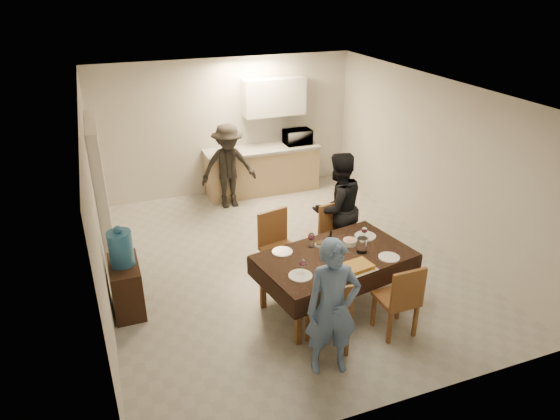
% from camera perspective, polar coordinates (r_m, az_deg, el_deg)
% --- Properties ---
extents(floor, '(5.00, 6.00, 0.02)m').
position_cam_1_polar(floor, '(7.63, 0.21, -5.88)').
color(floor, '#A5A5A0').
rests_on(floor, ground).
extents(ceiling, '(5.00, 6.00, 0.02)m').
position_cam_1_polar(ceiling, '(6.67, 0.25, 13.61)').
color(ceiling, white).
rests_on(ceiling, wall_back).
extents(wall_back, '(5.00, 0.02, 2.60)m').
position_cam_1_polar(wall_back, '(9.76, -6.10, 9.40)').
color(wall_back, beige).
rests_on(wall_back, floor).
extents(wall_front, '(5.00, 0.02, 2.60)m').
position_cam_1_polar(wall_front, '(4.69, 13.50, -9.91)').
color(wall_front, beige).
rests_on(wall_front, floor).
extents(wall_left, '(0.02, 6.00, 2.60)m').
position_cam_1_polar(wall_left, '(6.66, -20.33, 0.16)').
color(wall_left, beige).
rests_on(wall_left, floor).
extents(wall_right, '(0.02, 6.00, 2.60)m').
position_cam_1_polar(wall_right, '(8.22, 16.84, 5.36)').
color(wall_right, beige).
rests_on(wall_right, floor).
extents(stub_partition, '(0.15, 1.40, 2.10)m').
position_cam_1_polar(stub_partition, '(7.86, -19.78, 2.08)').
color(stub_partition, silver).
rests_on(stub_partition, floor).
extents(kitchen_base_cabinet, '(2.20, 0.60, 0.86)m').
position_cam_1_polar(kitchen_base_cabinet, '(9.90, -2.03, 4.46)').
color(kitchen_base_cabinet, tan).
rests_on(kitchen_base_cabinet, floor).
extents(kitchen_worktop, '(2.24, 0.64, 0.05)m').
position_cam_1_polar(kitchen_worktop, '(9.75, -2.07, 6.96)').
color(kitchen_worktop, '#999894').
rests_on(kitchen_worktop, kitchen_base_cabinet).
extents(upper_cabinet, '(1.20, 0.34, 0.70)m').
position_cam_1_polar(upper_cabinet, '(9.72, -0.71, 12.81)').
color(upper_cabinet, silver).
rests_on(upper_cabinet, wall_back).
extents(dining_table, '(2.09, 1.45, 0.75)m').
position_cam_1_polar(dining_table, '(6.37, 6.30, -5.40)').
color(dining_table, black).
rests_on(dining_table, floor).
extents(chair_near_left, '(0.48, 0.48, 0.52)m').
position_cam_1_polar(chair_near_left, '(5.65, 5.91, -11.40)').
color(chair_near_left, brown).
rests_on(chair_near_left, floor).
extents(chair_near_right, '(0.45, 0.45, 0.52)m').
position_cam_1_polar(chair_near_right, '(6.04, 13.71, -9.34)').
color(chair_near_right, brown).
rests_on(chair_near_right, floor).
extents(chair_far_left, '(0.56, 0.57, 0.56)m').
position_cam_1_polar(chair_far_left, '(6.77, 0.39, -4.08)').
color(chair_far_left, brown).
rests_on(chair_far_left, floor).
extents(chair_far_right, '(0.52, 0.52, 0.54)m').
position_cam_1_polar(chair_far_right, '(7.12, 7.18, -2.96)').
color(chair_far_right, brown).
rests_on(chair_far_right, floor).
extents(console, '(0.37, 0.73, 0.68)m').
position_cam_1_polar(console, '(6.74, -17.11, -8.37)').
color(console, black).
rests_on(console, floor).
extents(water_jug, '(0.30, 0.30, 0.45)m').
position_cam_1_polar(water_jug, '(6.46, -17.74, -4.20)').
color(water_jug, teal).
rests_on(water_jug, console).
extents(wine_bottle, '(0.08, 0.08, 0.33)m').
position_cam_1_polar(wine_bottle, '(6.29, 5.78, -3.71)').
color(wine_bottle, black).
rests_on(wine_bottle, dining_table).
extents(water_pitcher, '(0.13, 0.13, 0.20)m').
position_cam_1_polar(water_pitcher, '(6.42, 9.36, -3.98)').
color(water_pitcher, white).
rests_on(water_pitcher, dining_table).
extents(savoury_tart, '(0.48, 0.39, 0.05)m').
position_cam_1_polar(savoury_tart, '(6.10, 8.76, -6.41)').
color(savoury_tart, gold).
rests_on(savoury_tart, dining_table).
extents(salad_bowl, '(0.18, 0.18, 0.07)m').
position_cam_1_polar(salad_bowl, '(6.60, 7.98, -3.65)').
color(salad_bowl, white).
rests_on(salad_bowl, dining_table).
extents(mushroom_dish, '(0.19, 0.19, 0.03)m').
position_cam_1_polar(mushroom_dish, '(6.55, 4.84, -3.94)').
color(mushroom_dish, white).
rests_on(mushroom_dish, dining_table).
extents(wine_glass_a, '(0.09, 0.09, 0.20)m').
position_cam_1_polar(wine_glass_a, '(5.91, 2.63, -6.44)').
color(wine_glass_a, white).
rests_on(wine_glass_a, dining_table).
extents(wine_glass_b, '(0.08, 0.08, 0.18)m').
position_cam_1_polar(wine_glass_b, '(6.74, 9.61, -2.60)').
color(wine_glass_b, white).
rests_on(wine_glass_b, dining_table).
extents(wine_glass_c, '(0.09, 0.09, 0.20)m').
position_cam_1_polar(wine_glass_c, '(6.46, 3.59, -3.43)').
color(wine_glass_c, white).
rests_on(wine_glass_c, dining_table).
extents(plate_near_left, '(0.28, 0.28, 0.02)m').
position_cam_1_polar(plate_near_left, '(5.90, 2.35, -7.51)').
color(plate_near_left, white).
rests_on(plate_near_left, dining_table).
extents(plate_near_right, '(0.27, 0.27, 0.02)m').
position_cam_1_polar(plate_near_right, '(6.40, 12.35, -5.31)').
color(plate_near_right, white).
rests_on(plate_near_right, dining_table).
extents(plate_far_left, '(0.26, 0.26, 0.02)m').
position_cam_1_polar(plate_far_left, '(6.38, 0.26, -4.78)').
color(plate_far_left, white).
rests_on(plate_far_left, dining_table).
extents(plate_far_right, '(0.29, 0.29, 0.02)m').
position_cam_1_polar(plate_far_right, '(6.84, 9.72, -2.94)').
color(plate_far_right, white).
rests_on(plate_far_right, dining_table).
extents(microwave, '(0.53, 0.36, 0.29)m').
position_cam_1_polar(microwave, '(9.95, 2.02, 8.36)').
color(microwave, silver).
rests_on(microwave, kitchen_worktop).
extents(person_near, '(0.65, 0.49, 1.59)m').
position_cam_1_polar(person_near, '(5.34, 6.02, -11.12)').
color(person_near, '#536F9D').
rests_on(person_near, floor).
extents(person_far, '(0.92, 0.77, 1.71)m').
position_cam_1_polar(person_far, '(7.36, 6.58, 0.23)').
color(person_far, black).
rests_on(person_far, floor).
extents(person_kitchen, '(1.02, 0.59, 1.58)m').
position_cam_1_polar(person_kitchen, '(9.16, -5.92, 4.98)').
color(person_kitchen, black).
rests_on(person_kitchen, floor).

